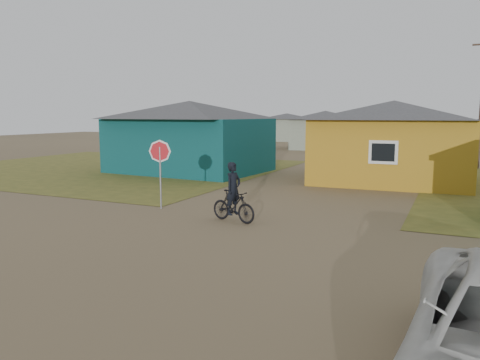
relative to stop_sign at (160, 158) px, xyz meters
name	(u,v)px	position (x,y,z in m)	size (l,w,h in m)	color
ground	(206,251)	(3.84, -3.76, -1.76)	(120.00, 120.00, 0.00)	#786345
grass_nw	(109,168)	(-10.16, 9.24, -1.75)	(20.00, 18.00, 0.00)	olive
house_teal	(190,135)	(-4.66, 9.74, 0.30)	(8.93, 7.08, 4.00)	#0B3C40
house_yellow	(393,140)	(6.34, 10.24, 0.25)	(7.72, 6.76, 3.90)	#B6831C
house_pale_west	(325,129)	(-2.16, 30.24, 0.10)	(7.04, 6.15, 3.60)	gray
house_pale_north	(287,127)	(-10.16, 42.24, -0.01)	(6.28, 5.81, 3.40)	gray
stop_sign	(160,158)	(0.00, 0.00, 0.00)	(0.78, 0.13, 2.38)	gray
cyclist	(233,200)	(3.11, -0.71, -1.10)	(1.67, 0.83, 1.82)	black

